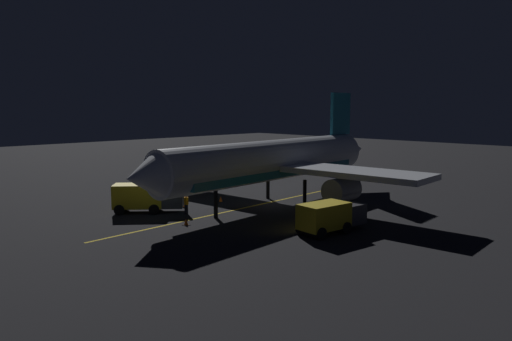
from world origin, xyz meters
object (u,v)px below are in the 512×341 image
object	(u,v)px
airliner	(275,162)
traffic_cone_far	(221,199)
catering_truck	(330,217)
traffic_cone_under_wing	(186,222)
baggage_truck	(145,198)
ground_crew_worker	(186,204)
traffic_cone_near_left	(183,195)
traffic_cone_near_right	(183,204)

from	to	relation	value
airliner	traffic_cone_far	size ratio (longest dim) A/B	60.65
catering_truck	traffic_cone_far	xyz separation A→B (m)	(14.69, -2.03, -0.94)
catering_truck	traffic_cone_under_wing	distance (m)	11.29
traffic_cone_under_wing	baggage_truck	bearing A→B (deg)	-3.27
baggage_truck	ground_crew_worker	xyz separation A→B (m)	(-3.21, -2.09, -0.40)
catering_truck	ground_crew_worker	size ratio (longest dim) A/B	3.32
catering_truck	ground_crew_worker	world-z (taller)	catering_truck
catering_truck	traffic_cone_under_wing	bearing A→B (deg)	33.37
ground_crew_worker	traffic_cone_far	bearing A→B (deg)	-70.31
airliner	ground_crew_worker	size ratio (longest dim) A/B	19.17
baggage_truck	traffic_cone_near_left	world-z (taller)	baggage_truck
baggage_truck	ground_crew_worker	size ratio (longest dim) A/B	3.39
catering_truck	traffic_cone_near_right	bearing A→B (deg)	8.02
ground_crew_worker	traffic_cone_under_wing	bearing A→B (deg)	142.70
airliner	traffic_cone_under_wing	xyz separation A→B (m)	(-0.80, 11.15, -3.83)
ground_crew_worker	traffic_cone_far	world-z (taller)	ground_crew_worker
traffic_cone_near_left	traffic_cone_under_wing	distance (m)	11.88
traffic_cone_near_right	catering_truck	bearing A→B (deg)	-171.98
airliner	catering_truck	xyz separation A→B (m)	(-10.19, 4.97, -2.89)
airliner	ground_crew_worker	bearing A→B (deg)	74.37
catering_truck	baggage_truck	bearing A→B (deg)	20.18
baggage_truck	traffic_cone_far	xyz separation A→B (m)	(-1.15, -7.85, -1.04)
catering_truck	traffic_cone_near_right	size ratio (longest dim) A/B	10.50
catering_truck	traffic_cone_near_left	xyz separation A→B (m)	(19.08, -0.69, -0.94)
ground_crew_worker	traffic_cone_near_right	xyz separation A→B (m)	(2.64, -1.57, -0.64)
traffic_cone_near_left	traffic_cone_under_wing	world-z (taller)	same
baggage_truck	traffic_cone_near_right	xyz separation A→B (m)	(-0.57, -3.67, -1.04)
traffic_cone_near_left	traffic_cone_near_right	distance (m)	4.76
ground_crew_worker	traffic_cone_near_left	bearing A→B (deg)	-34.35
traffic_cone_near_left	traffic_cone_under_wing	xyz separation A→B (m)	(-9.69, 6.88, 0.00)
airliner	traffic_cone_near_right	xyz separation A→B (m)	(5.07, 7.12, -3.83)
ground_crew_worker	airliner	bearing A→B (deg)	-105.63
ground_crew_worker	traffic_cone_near_left	distance (m)	7.85
traffic_cone_near_right	traffic_cone_far	size ratio (longest dim) A/B	1.00
traffic_cone_near_left	traffic_cone_near_right	size ratio (longest dim) A/B	1.00
catering_truck	traffic_cone_near_right	xyz separation A→B (m)	(15.26, 2.15, -0.94)
traffic_cone_near_left	traffic_cone_far	size ratio (longest dim) A/B	1.00
traffic_cone_near_left	catering_truck	bearing A→B (deg)	177.93
traffic_cone_under_wing	ground_crew_worker	bearing A→B (deg)	-37.30
traffic_cone_under_wing	traffic_cone_far	size ratio (longest dim) A/B	1.00
catering_truck	traffic_cone_near_left	size ratio (longest dim) A/B	10.50
airliner	baggage_truck	bearing A→B (deg)	62.39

